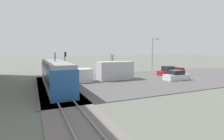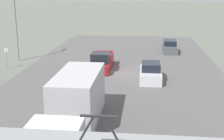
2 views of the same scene
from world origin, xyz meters
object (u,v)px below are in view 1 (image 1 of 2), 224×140
at_px(no_parking_sign, 141,65).
at_px(box_truck, 108,72).
at_px(traffic_light_pole, 65,60).
at_px(sedan_car_1, 176,76).
at_px(pickup_truck, 170,72).
at_px(street_lamp_near_crossing, 153,52).
at_px(street_tree, 112,63).
at_px(light_rail_tram, 56,75).

bearing_deg(no_parking_sign, box_truck, 127.27).
bearing_deg(traffic_light_pole, sedan_car_1, -134.10).
bearing_deg(no_parking_sign, sedan_car_1, 169.15).
bearing_deg(pickup_truck, street_lamp_near_crossing, -18.44).
xyz_separation_m(traffic_light_pole, street_tree, (0.32, -10.77, -1.08)).
bearing_deg(box_truck, street_tree, -27.92).
relative_size(light_rail_tram, street_tree, 3.35).
height_order(street_tree, street_lamp_near_crossing, street_lamp_near_crossing).
xyz_separation_m(traffic_light_pole, street_lamp_near_crossing, (-0.05, -22.13, 1.62)).
distance_m(light_rail_tram, box_truck, 8.97).
bearing_deg(no_parking_sign, street_tree, 85.04).
bearing_deg(box_truck, light_rail_tram, 108.16).
distance_m(pickup_truck, sedan_car_1, 5.88).
height_order(street_lamp_near_crossing, no_parking_sign, street_lamp_near_crossing).
bearing_deg(traffic_light_pole, light_rail_tram, 165.42).
distance_m(box_truck, sedan_car_1, 11.43).
bearing_deg(box_truck, street_lamp_near_crossing, -58.71).
bearing_deg(street_tree, sedan_car_1, -162.85).
bearing_deg(street_lamp_near_crossing, street_tree, 88.13).
distance_m(sedan_car_1, traffic_light_pole, 21.72).
bearing_deg(pickup_truck, traffic_light_pole, 61.63).
relative_size(traffic_light_pole, street_lamp_near_crossing, 0.58).
height_order(box_truck, sedan_car_1, box_truck).
relative_size(light_rail_tram, traffic_light_pole, 3.12).
relative_size(light_rail_tram, no_parking_sign, 6.69).
xyz_separation_m(pickup_truck, no_parking_sign, (9.80, 0.44, 0.56)).
relative_size(light_rail_tram, sedan_car_1, 3.45).
xyz_separation_m(light_rail_tram, no_parking_sign, (12.87, -21.76, -0.42)).
relative_size(box_truck, street_lamp_near_crossing, 1.23).
xyz_separation_m(sedan_car_1, traffic_light_pole, (15.03, 15.51, 2.31)).
distance_m(light_rail_tram, street_lamp_near_crossing, 28.90).
bearing_deg(sedan_car_1, light_rail_tram, 84.49).
height_order(light_rail_tram, sedan_car_1, light_rail_tram).
bearing_deg(street_lamp_near_crossing, pickup_truck, 161.56).
relative_size(light_rail_tram, box_truck, 1.46).
distance_m(sedan_car_1, no_parking_sign, 14.98).
bearing_deg(sedan_car_1, pickup_truck, -33.64).
height_order(traffic_light_pole, street_lamp_near_crossing, street_lamp_near_crossing).
bearing_deg(light_rail_tram, no_parking_sign, -59.40).
relative_size(traffic_light_pole, street_tree, 1.07).
height_order(box_truck, traffic_light_pole, traffic_light_pole).
xyz_separation_m(light_rail_tram, traffic_light_pole, (13.20, -3.44, 1.30)).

